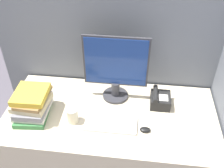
{
  "coord_description": "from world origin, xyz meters",
  "views": [
    {
      "loc": [
        0.19,
        -1.01,
        2.11
      ],
      "look_at": [
        0.01,
        0.43,
        0.98
      ],
      "focal_mm": 42.0,
      "sensor_mm": 36.0,
      "label": 1
    }
  ],
  "objects_px": {
    "book_stack": "(32,104)",
    "desk_telephone": "(160,100)",
    "keyboard": "(111,124)",
    "mouse": "(145,130)",
    "coffee_cup": "(72,115)",
    "monitor": "(116,69)"
  },
  "relations": [
    {
      "from": "monitor",
      "to": "book_stack",
      "type": "relative_size",
      "value": 1.63
    },
    {
      "from": "monitor",
      "to": "book_stack",
      "type": "bearing_deg",
      "value": -154.01
    },
    {
      "from": "desk_telephone",
      "to": "monitor",
      "type": "bearing_deg",
      "value": 170.24
    },
    {
      "from": "monitor",
      "to": "mouse",
      "type": "relative_size",
      "value": 7.08
    },
    {
      "from": "mouse",
      "to": "book_stack",
      "type": "distance_m",
      "value": 0.83
    },
    {
      "from": "mouse",
      "to": "monitor",
      "type": "bearing_deg",
      "value": 125.52
    },
    {
      "from": "coffee_cup",
      "to": "keyboard",
      "type": "bearing_deg",
      "value": -0.67
    },
    {
      "from": "mouse",
      "to": "coffee_cup",
      "type": "relative_size",
      "value": 0.64
    },
    {
      "from": "monitor",
      "to": "coffee_cup",
      "type": "bearing_deg",
      "value": -130.92
    },
    {
      "from": "mouse",
      "to": "keyboard",
      "type": "bearing_deg",
      "value": 173.47
    },
    {
      "from": "coffee_cup",
      "to": "desk_telephone",
      "type": "relative_size",
      "value": 0.65
    },
    {
      "from": "book_stack",
      "to": "desk_telephone",
      "type": "height_order",
      "value": "book_stack"
    },
    {
      "from": "keyboard",
      "to": "mouse",
      "type": "height_order",
      "value": "mouse"
    },
    {
      "from": "monitor",
      "to": "coffee_cup",
      "type": "xyz_separation_m",
      "value": [
        -0.27,
        -0.31,
        -0.2
      ]
    },
    {
      "from": "book_stack",
      "to": "desk_telephone",
      "type": "distance_m",
      "value": 0.95
    },
    {
      "from": "monitor",
      "to": "keyboard",
      "type": "bearing_deg",
      "value": -89.36
    },
    {
      "from": "coffee_cup",
      "to": "desk_telephone",
      "type": "distance_m",
      "value": 0.67
    },
    {
      "from": "monitor",
      "to": "keyboard",
      "type": "relative_size",
      "value": 1.44
    },
    {
      "from": "mouse",
      "to": "desk_telephone",
      "type": "height_order",
      "value": "desk_telephone"
    },
    {
      "from": "keyboard",
      "to": "desk_telephone",
      "type": "distance_m",
      "value": 0.43
    },
    {
      "from": "keyboard",
      "to": "desk_telephone",
      "type": "relative_size",
      "value": 2.05
    },
    {
      "from": "monitor",
      "to": "keyboard",
      "type": "height_order",
      "value": "monitor"
    }
  ]
}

